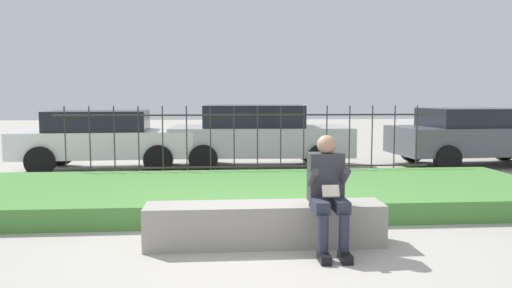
{
  "coord_description": "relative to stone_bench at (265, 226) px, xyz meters",
  "views": [
    {
      "loc": [
        -0.57,
        -5.58,
        1.71
      ],
      "look_at": [
        0.13,
        3.23,
        0.85
      ],
      "focal_mm": 35.0,
      "sensor_mm": 36.0,
      "label": 1
    }
  ],
  "objects": [
    {
      "name": "stone_bench",
      "position": [
        0.0,
        0.0,
        0.0
      ],
      "size": [
        2.73,
        0.51,
        0.48
      ],
      "color": "gray",
      "rests_on": "ground_plane"
    },
    {
      "name": "car_parked_right",
      "position": [
        5.8,
        6.08,
        0.53
      ],
      "size": [
        4.29,
        2.15,
        1.4
      ],
      "rotation": [
        0.0,
        0.0,
        0.07
      ],
      "color": "#4C5156",
      "rests_on": "ground_plane"
    },
    {
      "name": "car_parked_center",
      "position": [
        0.46,
        6.2,
        0.57
      ],
      "size": [
        4.28,
        2.14,
        1.49
      ],
      "rotation": [
        0.0,
        0.0,
        -0.05
      ],
      "color": "#B7B7BC",
      "rests_on": "ground_plane"
    },
    {
      "name": "ground_plane",
      "position": [
        0.03,
        0.0,
        -0.21
      ],
      "size": [
        60.0,
        60.0,
        0.0
      ],
      "primitive_type": "plane",
      "color": "#A8A399"
    },
    {
      "name": "grass_berm",
      "position": [
        0.03,
        2.27,
        -0.06
      ],
      "size": [
        9.41,
        3.14,
        0.3
      ],
      "color": "#4C893D",
      "rests_on": "ground_plane"
    },
    {
      "name": "iron_fence",
      "position": [
        0.03,
        4.2,
        0.58
      ],
      "size": [
        7.41,
        0.03,
        1.51
      ],
      "color": "#332D28",
      "rests_on": "ground_plane"
    },
    {
      "name": "person_seated_reader",
      "position": [
        0.66,
        -0.29,
        0.49
      ],
      "size": [
        0.42,
        0.73,
        1.28
      ],
      "color": "black",
      "rests_on": "ground_plane"
    },
    {
      "name": "car_parked_left",
      "position": [
        -3.13,
        6.11,
        0.52
      ],
      "size": [
        4.05,
        1.97,
        1.37
      ],
      "rotation": [
        0.0,
        0.0,
        0.04
      ],
      "color": "silver",
      "rests_on": "ground_plane"
    }
  ]
}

